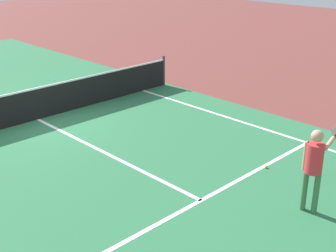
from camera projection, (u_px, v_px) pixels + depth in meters
ground_plane at (38, 119)px, 13.38m from camera, size 60.00×60.00×0.00m
court_surface_inbounds at (38, 119)px, 13.38m from camera, size 10.62×24.40×0.00m
line_sideline_right at (292, 138)px, 12.10m from camera, size 0.10×11.89×0.01m
line_service_near at (201, 200)px, 9.12m from camera, size 8.22×0.10×0.01m
line_center_service at (104, 152)px, 11.25m from camera, size 0.10×6.40×0.01m
net at (36, 104)px, 13.20m from camera, size 10.32×0.09×1.07m
player_near at (315, 161)px, 8.41m from camera, size 1.23×0.41×1.67m
tennis_ball_mid_court at (266, 167)px, 10.45m from camera, size 0.07×0.07×0.07m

